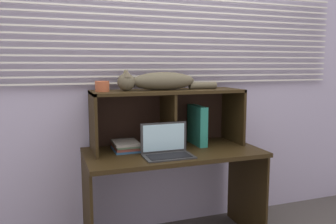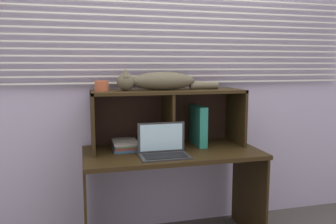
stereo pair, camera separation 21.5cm
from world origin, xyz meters
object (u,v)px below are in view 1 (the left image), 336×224
at_px(cat, 159,81).
at_px(binder_upright, 197,125).
at_px(book_stack, 126,146).
at_px(laptop, 167,149).
at_px(small_basket, 102,86).

xyz_separation_m(cat, binder_upright, (0.31, -0.00, -0.34)).
bearing_deg(book_stack, laptop, -45.75).
xyz_separation_m(cat, small_basket, (-0.41, -0.00, -0.03)).
xyz_separation_m(binder_upright, small_basket, (-0.72, 0.00, 0.32)).
relative_size(book_stack, small_basket, 2.43).
distance_m(cat, laptop, 0.51).
bearing_deg(small_basket, laptop, -31.85).
relative_size(cat, small_basket, 7.91).
relative_size(cat, laptop, 2.30).
height_order(cat, laptop, cat).
relative_size(laptop, book_stack, 1.41).
xyz_separation_m(laptop, book_stack, (-0.23, 0.24, -0.02)).
distance_m(laptop, small_basket, 0.62).
height_order(laptop, book_stack, laptop).
distance_m(cat, small_basket, 0.41).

